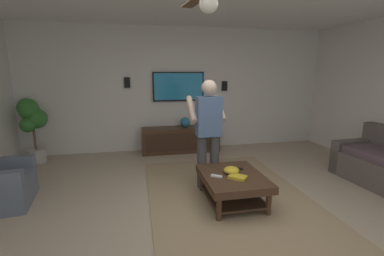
% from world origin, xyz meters
% --- Properties ---
extents(ground_plane, '(8.10, 8.10, 0.00)m').
position_xyz_m(ground_plane, '(0.00, 0.00, 0.00)').
color(ground_plane, tan).
extents(wall_back_tv, '(0.10, 6.95, 2.71)m').
position_xyz_m(wall_back_tv, '(3.16, 0.00, 1.35)').
color(wall_back_tv, silver).
rests_on(wall_back_tv, ground).
extents(area_rug, '(3.14, 2.23, 0.01)m').
position_xyz_m(area_rug, '(0.54, -0.26, 0.01)').
color(area_rug, '#9E8460').
rests_on(area_rug, ground).
extents(coffee_table, '(1.00, 0.80, 0.40)m').
position_xyz_m(coffee_table, '(0.34, -0.26, 0.30)').
color(coffee_table, '#422B1C').
rests_on(coffee_table, ground).
extents(media_console, '(0.45, 1.70, 0.55)m').
position_xyz_m(media_console, '(2.82, 0.04, 0.28)').
color(media_console, '#422B1C').
rests_on(media_console, ground).
extents(tv, '(0.05, 1.14, 0.64)m').
position_xyz_m(tv, '(3.06, 0.04, 1.43)').
color(tv, black).
extents(person_standing, '(0.53, 0.53, 1.64)m').
position_xyz_m(person_standing, '(0.91, -0.07, 0.93)').
color(person_standing, '#3F3F3F').
rests_on(person_standing, ground).
extents(potted_plant_tall, '(0.44, 0.51, 1.26)m').
position_xyz_m(potted_plant_tall, '(2.68, 2.95, 0.85)').
color(potted_plant_tall, '#B7B2A8').
rests_on(potted_plant_tall, ground).
extents(bowl, '(0.21, 0.21, 0.09)m').
position_xyz_m(bowl, '(0.38, -0.25, 0.45)').
color(bowl, gold).
rests_on(bowl, coffee_table).
extents(remote_white, '(0.12, 0.15, 0.02)m').
position_xyz_m(remote_white, '(0.30, -0.02, 0.41)').
color(remote_white, white).
rests_on(remote_white, coffee_table).
extents(remote_black, '(0.08, 0.16, 0.02)m').
position_xyz_m(remote_black, '(0.51, -0.39, 0.41)').
color(remote_black, black).
rests_on(remote_black, coffee_table).
extents(book, '(0.27, 0.27, 0.04)m').
position_xyz_m(book, '(0.20, -0.28, 0.42)').
color(book, gold).
rests_on(book, coffee_table).
extents(vase_round, '(0.22, 0.22, 0.22)m').
position_xyz_m(vase_round, '(2.84, -0.06, 0.66)').
color(vase_round, teal).
rests_on(vase_round, media_console).
extents(wall_speaker_left, '(0.06, 0.12, 0.22)m').
position_xyz_m(wall_speaker_left, '(3.08, -1.03, 1.43)').
color(wall_speaker_left, black).
extents(wall_speaker_right, '(0.06, 0.12, 0.22)m').
position_xyz_m(wall_speaker_right, '(3.08, 1.15, 1.52)').
color(wall_speaker_right, black).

